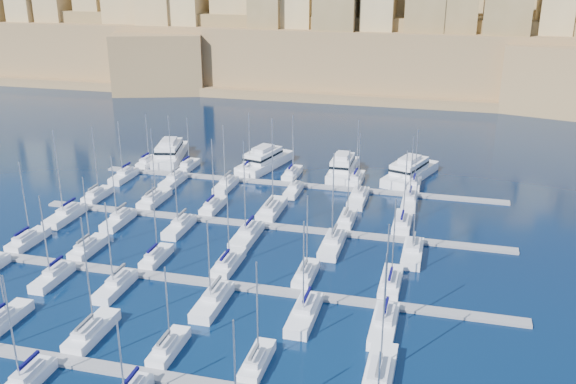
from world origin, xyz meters
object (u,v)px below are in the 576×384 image
(motor_yacht_b, at_px, (264,160))
(motor_yacht_c, at_px, (343,167))
(motor_yacht_d, at_px, (410,171))
(motor_yacht_a, at_px, (170,152))
(sailboat_2, at_px, (92,331))
(sailboat_4, at_px, (257,361))

(motor_yacht_b, bearing_deg, motor_yacht_c, -2.75)
(motor_yacht_b, bearing_deg, motor_yacht_d, 0.53)
(motor_yacht_a, height_order, motor_yacht_c, same)
(motor_yacht_c, bearing_deg, motor_yacht_d, 4.64)
(motor_yacht_a, bearing_deg, motor_yacht_c, -1.52)
(sailboat_2, bearing_deg, motor_yacht_a, 107.01)
(motor_yacht_a, xyz_separation_m, motor_yacht_c, (40.51, -1.08, 0.00))
(sailboat_2, xyz_separation_m, sailboat_4, (21.49, -0.77, -0.03))
(sailboat_2, bearing_deg, motor_yacht_c, 74.78)
(sailboat_4, relative_size, motor_yacht_d, 0.71)
(motor_yacht_a, relative_size, motor_yacht_c, 1.19)
(sailboat_4, bearing_deg, motor_yacht_d, 80.82)
(motor_yacht_a, bearing_deg, sailboat_4, -58.88)
(motor_yacht_a, relative_size, motor_yacht_d, 0.99)
(motor_yacht_d, bearing_deg, motor_yacht_a, -179.93)
(sailboat_2, distance_m, motor_yacht_c, 72.05)
(sailboat_2, height_order, motor_yacht_d, sailboat_2)
(motor_yacht_b, height_order, motor_yacht_d, same)
(motor_yacht_b, xyz_separation_m, motor_yacht_d, (31.85, 0.29, 0.00))
(sailboat_2, xyz_separation_m, motor_yacht_a, (-21.59, 70.59, 0.96))
(sailboat_2, relative_size, motor_yacht_d, 0.84)
(sailboat_4, distance_m, motor_yacht_a, 83.37)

